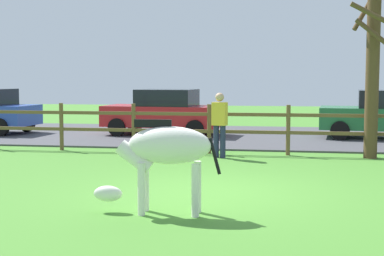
{
  "coord_description": "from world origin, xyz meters",
  "views": [
    {
      "loc": [
        1.41,
        -9.88,
        2.04
      ],
      "look_at": [
        -0.43,
        1.03,
        1.04
      ],
      "focal_mm": 53.15,
      "sensor_mm": 36.0,
      "label": 1
    }
  ],
  "objects_px": {
    "zebra": "(164,152)",
    "parked_car_red": "(164,112)",
    "bare_tree": "(374,59)",
    "visitor_left_of_tree": "(220,122)"
  },
  "relations": [
    {
      "from": "bare_tree",
      "to": "parked_car_red",
      "type": "bearing_deg",
      "value": 145.23
    },
    {
      "from": "zebra",
      "to": "visitor_left_of_tree",
      "type": "relative_size",
      "value": 1.18
    },
    {
      "from": "parked_car_red",
      "to": "visitor_left_of_tree",
      "type": "relative_size",
      "value": 2.52
    },
    {
      "from": "zebra",
      "to": "parked_car_red",
      "type": "xyz_separation_m",
      "value": [
        -2.38,
        10.83,
        -0.08
      ]
    },
    {
      "from": "bare_tree",
      "to": "visitor_left_of_tree",
      "type": "xyz_separation_m",
      "value": [
        -3.76,
        -0.5,
        -1.56
      ]
    },
    {
      "from": "zebra",
      "to": "visitor_left_of_tree",
      "type": "xyz_separation_m",
      "value": [
        0.11,
        6.0,
        -0.02
      ]
    },
    {
      "from": "bare_tree",
      "to": "visitor_left_of_tree",
      "type": "distance_m",
      "value": 4.1
    },
    {
      "from": "zebra",
      "to": "parked_car_red",
      "type": "distance_m",
      "value": 11.09
    },
    {
      "from": "bare_tree",
      "to": "zebra",
      "type": "bearing_deg",
      "value": -120.82
    },
    {
      "from": "zebra",
      "to": "parked_car_red",
      "type": "relative_size",
      "value": 0.47
    }
  ]
}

